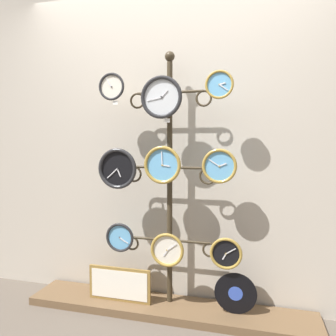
{
  "coord_description": "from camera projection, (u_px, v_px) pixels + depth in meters",
  "views": [
    {
      "loc": [
        0.63,
        -1.98,
        1.29
      ],
      "look_at": [
        0.0,
        0.36,
        1.11
      ],
      "focal_mm": 35.0,
      "sensor_mm": 36.0,
      "label": 1
    }
  ],
  "objects": [
    {
      "name": "clock_bottom_left",
      "position": [
        120.0,
        237.0,
        2.51
      ],
      "size": [
        0.23,
        0.04,
        0.23
      ],
      "color": "#60A8DB"
    },
    {
      "name": "picture_frame",
      "position": [
        119.0,
        284.0,
        2.55
      ],
      "size": [
        0.51,
        0.02,
        0.27
      ],
      "color": "olive",
      "rests_on": "low_shelf"
    },
    {
      "name": "clock_bottom_right",
      "position": [
        226.0,
        253.0,
        2.32
      ],
      "size": [
        0.23,
        0.04,
        0.23
      ],
      "color": "black"
    },
    {
      "name": "clock_top_center",
      "position": [
        161.0,
        97.0,
        2.34
      ],
      "size": [
        0.31,
        0.04,
        0.31
      ],
      "color": "silver"
    },
    {
      "name": "shop_wall",
      "position": [
        175.0,
        129.0,
        2.61
      ],
      "size": [
        4.4,
        0.04,
        2.8
      ],
      "color": "#BCB2A3",
      "rests_on": "ground_plane"
    },
    {
      "name": "clock_top_right",
      "position": [
        219.0,
        85.0,
        2.23
      ],
      "size": [
        0.2,
        0.04,
        0.2
      ],
      "color": "#60A8DB"
    },
    {
      "name": "display_stand",
      "position": [
        170.0,
        211.0,
        2.5
      ],
      "size": [
        0.73,
        0.33,
        1.97
      ],
      "color": "#382D1E",
      "rests_on": "ground_plane"
    },
    {
      "name": "clock_middle_center",
      "position": [
        163.0,
        165.0,
        2.38
      ],
      "size": [
        0.28,
        0.04,
        0.28
      ],
      "color": "#60A8DB"
    },
    {
      "name": "price_tag_mid",
      "position": [
        167.0,
        120.0,
        2.34
      ],
      "size": [
        0.04,
        0.0,
        0.03
      ],
      "color": "white"
    },
    {
      "name": "price_tag_upper",
      "position": [
        115.0,
        103.0,
        2.46
      ],
      "size": [
        0.04,
        0.0,
        0.03
      ],
      "color": "white"
    },
    {
      "name": "clock_middle_left",
      "position": [
        118.0,
        169.0,
        2.46
      ],
      "size": [
        0.31,
        0.04,
        0.31
      ],
      "color": "black"
    },
    {
      "name": "clock_top_left",
      "position": [
        112.0,
        87.0,
        2.46
      ],
      "size": [
        0.21,
        0.04,
        0.21
      ],
      "color": "silver"
    },
    {
      "name": "clock_middle_right",
      "position": [
        219.0,
        166.0,
        2.3
      ],
      "size": [
        0.25,
        0.04,
        0.25
      ],
      "color": "#60A8DB"
    },
    {
      "name": "clock_bottom_center",
      "position": [
        167.0,
        250.0,
        2.41
      ],
      "size": [
        0.25,
        0.04,
        0.25
      ],
      "color": "silver"
    },
    {
      "name": "vinyl_record",
      "position": [
        235.0,
        293.0,
        2.35
      ],
      "size": [
        0.3,
        0.01,
        0.3
      ],
      "color": "black",
      "rests_on": "low_shelf"
    },
    {
      "name": "low_shelf",
      "position": [
        168.0,
        308.0,
        2.5
      ],
      "size": [
        2.2,
        0.36,
        0.06
      ],
      "color": "brown",
      "rests_on": "ground_plane"
    }
  ]
}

